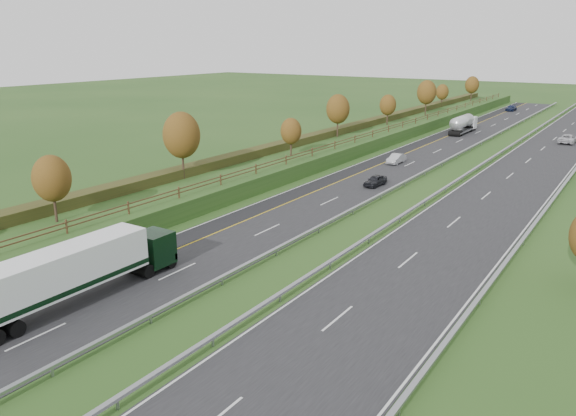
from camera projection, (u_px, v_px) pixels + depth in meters
name	position (u px, v px, depth m)	size (l,w,h in m)	color
ground	(446.00, 175.00, 75.03)	(400.00, 400.00, 0.00)	#274A1A
near_carriageway	(404.00, 162.00, 83.24)	(10.50, 200.00, 0.04)	black
far_carriageway	(521.00, 176.00, 74.56)	(10.50, 200.00, 0.04)	black
hard_shoulder	(381.00, 159.00, 85.21)	(3.00, 200.00, 0.04)	black
lane_markings	(446.00, 167.00, 79.77)	(26.75, 200.00, 0.01)	silver
embankment_left	(328.00, 147.00, 89.79)	(12.00, 200.00, 2.00)	#274A1A
hedge_left	(317.00, 136.00, 90.41)	(2.20, 180.00, 1.10)	#313817
fence_left	(352.00, 139.00, 86.61)	(0.12, 189.06, 1.20)	#422B19
median_barrier_near	(442.00, 162.00, 80.07)	(0.32, 200.00, 0.71)	gray
median_barrier_far	(478.00, 166.00, 77.39)	(0.32, 200.00, 0.71)	gray
outer_barrier_far	(570.00, 177.00, 71.35)	(0.32, 200.00, 0.71)	gray
trees_left	(320.00, 115.00, 85.38)	(6.64, 164.30, 7.66)	#2D2116
box_lorry	(74.00, 271.00, 37.43)	(2.58, 16.28, 4.06)	black
road_tanker	(463.00, 124.00, 109.38)	(2.40, 11.22, 3.46)	silver
car_dark_near	(375.00, 181.00, 68.99)	(1.56, 3.88, 1.32)	black
car_silver_mid	(396.00, 159.00, 81.98)	(1.47, 4.21, 1.39)	#A8A9AD
car_small_far	(511.00, 108.00, 145.47)	(2.00, 4.93, 1.43)	#141D3E
car_oncoming	(568.00, 139.00, 98.48)	(2.62, 5.68, 1.58)	silver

